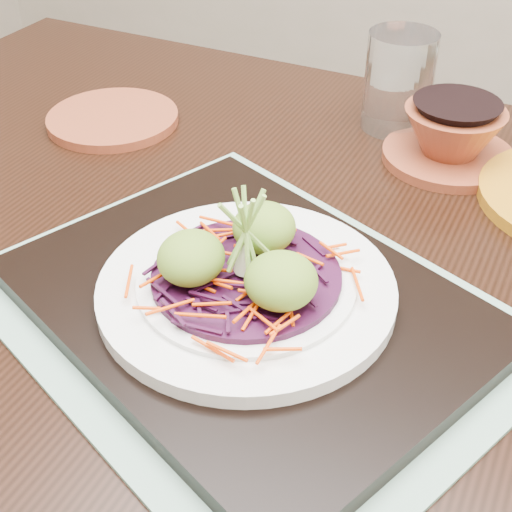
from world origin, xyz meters
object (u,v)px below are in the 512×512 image
at_px(dining_table, 293,348).
at_px(terracotta_side_plate, 113,119).
at_px(water_glass, 399,81).
at_px(white_plate, 247,288).
at_px(terracotta_bowl_set, 451,138).
at_px(serving_tray, 247,303).

relative_size(dining_table, terracotta_side_plate, 8.44).
relative_size(dining_table, water_glass, 11.72).
bearing_deg(dining_table, white_plate, -97.10).
distance_m(water_glass, terracotta_bowl_set, 0.10).
xyz_separation_m(serving_tray, white_plate, (0.00, -0.00, 0.02)).
height_order(serving_tray, white_plate, white_plate).
xyz_separation_m(dining_table, white_plate, (-0.02, -0.08, 0.13)).
bearing_deg(terracotta_side_plate, water_glass, 20.89).
bearing_deg(water_glass, dining_table, -92.95).
distance_m(dining_table, white_plate, 0.16).
relative_size(serving_tray, terracotta_bowl_set, 1.87).
bearing_deg(water_glass, terracotta_bowl_set, -38.20).
bearing_deg(white_plate, dining_table, 78.76).
bearing_deg(terracotta_bowl_set, serving_tray, -108.45).
bearing_deg(terracotta_bowl_set, white_plate, -108.45).
distance_m(dining_table, serving_tray, 0.14).
bearing_deg(terracotta_bowl_set, dining_table, -110.70).
bearing_deg(white_plate, serving_tray, 100.62).
relative_size(dining_table, terracotta_bowl_set, 6.76).
height_order(serving_tray, terracotta_side_plate, serving_tray).
xyz_separation_m(terracotta_side_plate, terracotta_bowl_set, (0.39, 0.06, 0.02)).
relative_size(serving_tray, terracotta_side_plate, 2.33).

